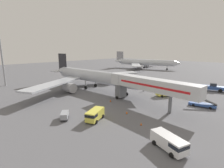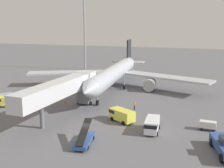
% 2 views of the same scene
% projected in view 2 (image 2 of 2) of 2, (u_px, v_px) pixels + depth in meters
% --- Properties ---
extents(ground_plane, '(300.00, 300.00, 0.00)m').
position_uv_depth(ground_plane, '(85.00, 139.00, 42.40)').
color(ground_plane, slate).
extents(airplane_at_gate, '(47.34, 43.37, 11.29)m').
position_uv_depth(airplane_at_gate, '(115.00, 73.00, 72.07)').
color(airplane_at_gate, '#B7BCC6').
rests_on(airplane_at_gate, ground).
extents(jet_bridge, '(5.10, 22.85, 6.74)m').
position_uv_depth(jet_bridge, '(62.00, 89.00, 51.30)').
color(jet_bridge, silver).
rests_on(jet_bridge, ground).
extents(belt_loader_truck, '(2.76, 5.93, 2.88)m').
position_uv_depth(belt_loader_truck, '(84.00, 139.00, 40.36)').
color(belt_loader_truck, '#2D4C8E').
rests_on(belt_loader_truck, ground).
extents(service_van_far_left, '(4.91, 3.50, 1.98)m').
position_uv_depth(service_van_far_left, '(6.00, 101.00, 58.18)').
color(service_van_far_left, '#E5DB4C').
rests_on(service_van_far_left, ground).
extents(service_van_rear_left, '(2.38, 4.88, 2.09)m').
position_uv_depth(service_van_rear_left, '(152.00, 125.00, 44.69)').
color(service_van_rear_left, white).
rests_on(service_van_rear_left, ground).
extents(service_van_near_left, '(4.96, 4.12, 2.08)m').
position_uv_depth(service_van_near_left, '(121.00, 115.00, 49.52)').
color(service_van_near_left, '#E5DB4C').
rests_on(service_van_near_left, ground).
extents(baggage_cart_outer_left, '(2.59, 1.45, 1.42)m').
position_uv_depth(baggage_cart_outer_left, '(208.00, 125.00, 45.63)').
color(baggage_cart_outer_left, '#38383D').
rests_on(baggage_cart_outer_left, ground).
extents(baggage_cart_outer_right, '(2.74, 2.97, 1.36)m').
position_uv_depth(baggage_cart_outer_right, '(6.00, 96.00, 63.55)').
color(baggage_cart_outer_right, '#38383D').
rests_on(baggage_cart_outer_right, ground).
extents(ground_crew_worker_foreground, '(0.46, 0.46, 1.72)m').
position_uv_depth(ground_crew_worker_foreground, '(135.00, 105.00, 56.16)').
color(ground_crew_worker_foreground, '#1E2333').
rests_on(ground_crew_worker_foreground, ground).
extents(safety_cone_bravo, '(0.37, 0.37, 0.57)m').
position_uv_depth(safety_cone_bravo, '(65.00, 102.00, 60.70)').
color(safety_cone_bravo, black).
rests_on(safety_cone_bravo, ground).
extents(safety_cone_charlie, '(0.39, 0.39, 0.60)m').
position_uv_depth(safety_cone_charlie, '(29.00, 111.00, 54.24)').
color(safety_cone_charlie, black).
rests_on(safety_cone_charlie, ground).
extents(apron_light_mast, '(2.40, 2.40, 31.48)m').
position_uv_depth(apron_light_mast, '(84.00, 7.00, 97.90)').
color(apron_light_mast, '#93969B').
rests_on(apron_light_mast, ground).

